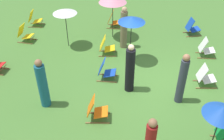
% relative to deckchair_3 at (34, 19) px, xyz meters
% --- Properties ---
extents(ground_plane, '(40.00, 40.00, 0.00)m').
position_rel_deckchair_3_xyz_m(ground_plane, '(-4.05, -5.80, -0.37)').
color(ground_plane, '#477A33').
extents(deckchair_3, '(0.53, 0.79, 0.83)m').
position_rel_deckchair_3_xyz_m(deckchair_3, '(0.00, 0.00, 0.00)').
color(deckchair_3, olive).
rests_on(deckchair_3, ground).
extents(deckchair_7, '(0.49, 0.77, 0.83)m').
position_rel_deckchair_3_xyz_m(deckchair_7, '(-3.93, -4.35, 0.00)').
color(deckchair_7, olive).
rests_on(deckchair_7, ground).
extents(deckchair_8, '(0.51, 0.78, 0.83)m').
position_rel_deckchair_3_xyz_m(deckchair_8, '(-1.78, -8.28, 0.00)').
color(deckchair_8, olive).
rests_on(deckchair_8, ground).
extents(deckchair_9, '(0.57, 0.81, 0.83)m').
position_rel_deckchair_3_xyz_m(deckchair_9, '(-3.81, -7.96, 0.00)').
color(deckchair_9, olive).
rests_on(deckchair_9, ground).
extents(deckchair_10, '(0.50, 0.77, 0.83)m').
position_rel_deckchair_3_xyz_m(deckchair_10, '(0.41, -4.04, 0.00)').
color(deckchair_10, olive).
rests_on(deckchair_10, ground).
extents(deckchair_11, '(0.58, 0.82, 0.83)m').
position_rel_deckchair_3_xyz_m(deckchair_11, '(-2.21, -4.08, 0.00)').
color(deckchair_11, olive).
rests_on(deckchair_11, ground).
extents(deckchair_12, '(0.57, 0.82, 0.83)m').
position_rel_deckchair_3_xyz_m(deckchair_12, '(-6.01, -4.37, 0.00)').
color(deckchair_12, olive).
rests_on(deckchair_12, ground).
extents(deckchair_13, '(0.66, 0.86, 0.83)m').
position_rel_deckchair_3_xyz_m(deckchair_13, '(0.13, -7.92, 0.00)').
color(deckchair_13, olive).
rests_on(deckchair_13, ground).
extents(deckchair_14, '(0.53, 0.79, 0.83)m').
position_rel_deckchair_3_xyz_m(deckchair_14, '(-1.61, -0.17, 0.00)').
color(deckchair_14, olive).
rests_on(deckchair_14, ground).
extents(umbrella_0, '(1.03, 1.03, 1.77)m').
position_rel_deckchair_3_xyz_m(umbrella_0, '(-1.74, -2.26, 1.29)').
color(umbrella_0, black).
rests_on(umbrella_0, ground).
extents(umbrella_1, '(1.05, 1.05, 1.96)m').
position_rel_deckchair_3_xyz_m(umbrella_1, '(-2.57, -5.14, 1.48)').
color(umbrella_1, black).
rests_on(umbrella_1, ground).
extents(umbrella_3, '(0.92, 0.92, 1.82)m').
position_rel_deckchair_3_xyz_m(umbrella_3, '(-6.94, -7.64, 1.32)').
color(umbrella_3, black).
rests_on(umbrella_3, ground).
extents(person_0, '(0.38, 0.38, 1.86)m').
position_rel_deckchair_3_xyz_m(person_0, '(-4.81, -6.99, 0.54)').
color(person_0, '#333847').
rests_on(person_0, ground).
extents(person_1, '(0.44, 0.44, 1.80)m').
position_rel_deckchair_3_xyz_m(person_1, '(-5.62, -2.59, 0.48)').
color(person_1, '#195972').
rests_on(person_1, ground).
extents(person_2, '(0.33, 0.33, 1.90)m').
position_rel_deckchair_3_xyz_m(person_2, '(-1.49, -4.76, 0.54)').
color(person_2, '#72664C').
rests_on(person_2, ground).
extents(person_4, '(0.43, 0.43, 1.85)m').
position_rel_deckchair_3_xyz_m(person_4, '(-4.45, -5.27, 0.50)').
color(person_4, black).
rests_on(person_4, ground).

